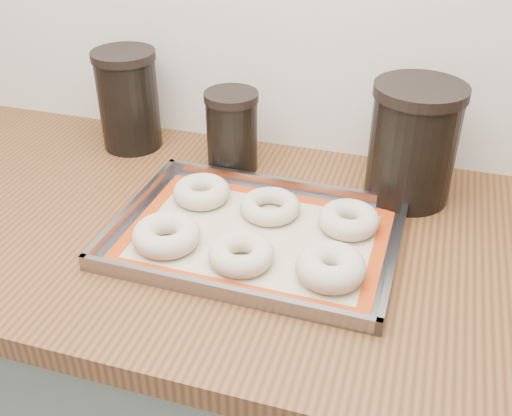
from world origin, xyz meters
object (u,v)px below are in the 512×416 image
(bagel_back_right, at_px, (349,220))
(canister_right, at_px, (413,143))
(bagel_front_right, at_px, (330,267))
(baking_tray, at_px, (256,235))
(bagel_front_mid, at_px, (241,254))
(bagel_back_mid, at_px, (270,206))
(bagel_back_left, at_px, (202,192))
(canister_left, at_px, (128,100))
(bagel_front_left, at_px, (166,235))
(canister_mid, at_px, (232,131))

(bagel_back_right, bearing_deg, canister_right, 60.81)
(bagel_front_right, height_order, bagel_back_right, bagel_front_right)
(baking_tray, xyz_separation_m, bagel_front_mid, (-0.00, -0.08, 0.02))
(bagel_back_mid, bearing_deg, baking_tray, -92.71)
(bagel_front_mid, xyz_separation_m, bagel_back_left, (-0.13, 0.15, -0.00))
(baking_tray, relative_size, bagel_back_mid, 4.46)
(baking_tray, bearing_deg, canister_left, 144.38)
(bagel_front_left, xyz_separation_m, bagel_back_mid, (0.13, 0.14, -0.00))
(bagel_front_mid, relative_size, canister_right, 0.48)
(canister_left, xyz_separation_m, canister_right, (0.57, -0.04, 0.01))
(canister_left, height_order, canister_right, canister_right)
(bagel_front_right, bearing_deg, canister_left, 146.58)
(baking_tray, height_order, bagel_back_mid, bagel_back_mid)
(bagel_front_right, height_order, canister_right, canister_right)
(bagel_back_left, relative_size, bagel_back_right, 1.00)
(bagel_front_left, relative_size, bagel_front_mid, 1.08)
(bagel_front_right, relative_size, bagel_back_right, 1.04)
(bagel_back_mid, distance_m, canister_left, 0.41)
(bagel_back_left, relative_size, canister_mid, 0.64)
(bagel_back_right, bearing_deg, baking_tray, -154.79)
(baking_tray, bearing_deg, bagel_front_mid, -90.63)
(baking_tray, bearing_deg, bagel_front_right, -27.30)
(bagel_front_mid, relative_size, bagel_back_mid, 0.98)
(bagel_back_right, distance_m, canister_right, 0.19)
(bagel_front_left, bearing_deg, baking_tray, 26.43)
(bagel_front_mid, distance_m, bagel_back_left, 0.20)
(baking_tray, height_order, canister_mid, canister_mid)
(canister_mid, bearing_deg, canister_left, 171.98)
(bagel_front_right, xyz_separation_m, bagel_back_mid, (-0.13, 0.14, -0.01))
(baking_tray, relative_size, canister_right, 2.17)
(bagel_front_mid, bearing_deg, bagel_back_mid, 88.36)
(bagel_front_right, distance_m, bagel_back_right, 0.14)
(bagel_front_mid, relative_size, canister_left, 0.50)
(bagel_back_mid, bearing_deg, canister_left, 153.08)
(canister_mid, bearing_deg, bagel_back_right, -30.54)
(bagel_back_mid, relative_size, canister_left, 0.51)
(bagel_back_mid, xyz_separation_m, canister_right, (0.22, 0.14, 0.09))
(bagel_back_mid, bearing_deg, bagel_front_mid, -91.64)
(baking_tray, xyz_separation_m, bagel_front_left, (-0.13, -0.06, 0.02))
(canister_right, bearing_deg, bagel_front_right, -106.76)
(bagel_front_right, distance_m, bagel_back_mid, 0.20)
(bagel_back_left, bearing_deg, bagel_back_mid, -3.58)
(canister_left, relative_size, canister_right, 0.95)
(bagel_front_mid, height_order, bagel_front_right, bagel_front_right)
(bagel_back_left, height_order, canister_left, canister_left)
(baking_tray, height_order, bagel_back_right, bagel_back_right)
(bagel_back_right, height_order, canister_left, canister_left)
(bagel_front_left, height_order, bagel_front_mid, bagel_front_left)
(baking_tray, bearing_deg, bagel_back_mid, 87.29)
(baking_tray, bearing_deg, bagel_front_left, -153.57)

